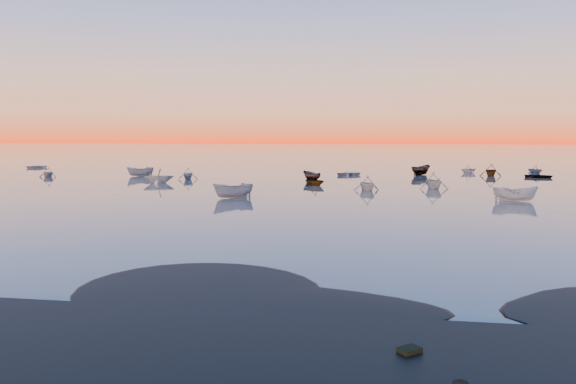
# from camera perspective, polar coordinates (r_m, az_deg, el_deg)

# --- Properties ---
(ground) EXTENTS (600.00, 600.00, 0.00)m
(ground) POSITION_cam_1_polar(r_m,az_deg,el_deg) (122.39, 3.81, 2.83)
(ground) COLOR #70665D
(ground) RESTS_ON ground
(mud_lobes) EXTENTS (140.00, 6.00, 0.07)m
(mud_lobes) POSITION_cam_1_polar(r_m,az_deg,el_deg) (24.56, -19.91, -9.09)
(mud_lobes) COLOR black
(mud_lobes) RESTS_ON ground
(moored_fleet) EXTENTS (124.00, 58.00, 1.20)m
(moored_fleet) POSITION_cam_1_polar(r_m,az_deg,el_deg) (75.83, 0.38, 1.08)
(moored_fleet) COLOR beige
(moored_fleet) RESTS_ON ground
(boat_near_center) EXTENTS (1.88, 4.17, 1.42)m
(boat_near_center) POSITION_cam_1_polar(r_m,az_deg,el_deg) (57.17, 22.04, -0.87)
(boat_near_center) COLOR beige
(boat_near_center) RESTS_ON ground
(boat_near_right) EXTENTS (4.04, 2.91, 1.29)m
(boat_near_right) POSITION_cam_1_polar(r_m,az_deg,el_deg) (64.04, 8.04, 0.16)
(boat_near_right) COLOR beige
(boat_near_right) RESTS_ON ground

